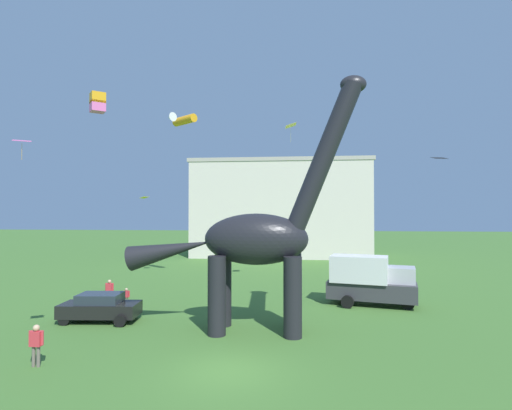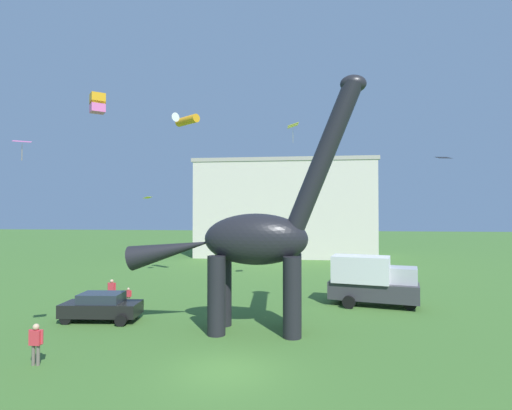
# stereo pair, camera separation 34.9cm
# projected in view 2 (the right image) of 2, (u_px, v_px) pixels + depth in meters

# --- Properties ---
(ground_plane) EXTENTS (240.00, 240.00, 0.00)m
(ground_plane) POSITION_uv_depth(u_px,v_px,m) (225.00, 371.00, 15.28)
(ground_plane) COLOR #42702D
(dinosaur_sculpture) EXTENTS (12.36, 2.62, 12.92)m
(dinosaur_sculpture) POSITION_uv_depth(u_px,v_px,m) (255.00, 239.00, 20.53)
(dinosaur_sculpture) COLOR black
(dinosaur_sculpture) RESTS_ON ground_plane
(parked_sedan_left) EXTENTS (4.33, 2.12, 1.55)m
(parked_sedan_left) POSITION_uv_depth(u_px,v_px,m) (101.00, 306.00, 22.37)
(parked_sedan_left) COLOR black
(parked_sedan_left) RESTS_ON ground_plane
(parked_box_truck) EXTENTS (5.94, 3.41, 3.20)m
(parked_box_truck) POSITION_uv_depth(u_px,v_px,m) (372.00, 280.00, 26.12)
(parked_box_truck) COLOR #38383D
(parked_box_truck) RESTS_ON ground_plane
(person_strolling_adult) EXTENTS (0.43, 0.19, 1.16)m
(person_strolling_adult) POSITION_uv_depth(u_px,v_px,m) (128.00, 295.00, 26.04)
(person_strolling_adult) COLOR #6B6056
(person_strolling_adult) RESTS_ON ground_plane
(person_near_flyer) EXTENTS (0.61, 0.27, 1.64)m
(person_near_flyer) POSITION_uv_depth(u_px,v_px,m) (36.00, 340.00, 15.86)
(person_near_flyer) COLOR #6B6056
(person_near_flyer) RESTS_ON ground_plane
(person_far_spectator) EXTENTS (0.58, 0.25, 1.54)m
(person_far_spectator) POSITION_uv_depth(u_px,v_px,m) (112.00, 288.00, 27.02)
(person_far_spectator) COLOR black
(person_far_spectator) RESTS_ON ground_plane
(kite_mid_left) EXTENTS (0.85, 0.85, 0.86)m
(kite_mid_left) POSITION_uv_depth(u_px,v_px,m) (98.00, 103.00, 18.25)
(kite_mid_left) COLOR orange
(kite_high_left) EXTENTS (1.36, 1.11, 0.26)m
(kite_high_left) POSITION_uv_depth(u_px,v_px,m) (443.00, 158.00, 34.59)
(kite_high_left) COLOR black
(kite_high_right) EXTENTS (0.80, 0.92, 0.17)m
(kite_high_right) POSITION_uv_depth(u_px,v_px,m) (148.00, 198.00, 38.04)
(kite_high_right) COLOR yellow
(kite_trailing) EXTENTS (0.90, 1.19, 1.45)m
(kite_trailing) POSITION_uv_depth(u_px,v_px,m) (293.00, 126.00, 31.21)
(kite_trailing) COLOR yellow
(kite_apex) EXTENTS (0.84, 0.79, 0.83)m
(kite_apex) POSITION_uv_depth(u_px,v_px,m) (22.00, 142.00, 16.18)
(kite_apex) COLOR pink
(kite_far_left) EXTENTS (2.55, 2.65, 0.74)m
(kite_far_left) POSITION_uv_depth(u_px,v_px,m) (184.00, 120.00, 33.77)
(kite_far_left) COLOR orange
(background_building_block) EXTENTS (24.37, 9.38, 13.26)m
(background_building_block) POSITION_uv_depth(u_px,v_px,m) (285.00, 208.00, 56.31)
(background_building_block) COLOR beige
(background_building_block) RESTS_ON ground_plane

